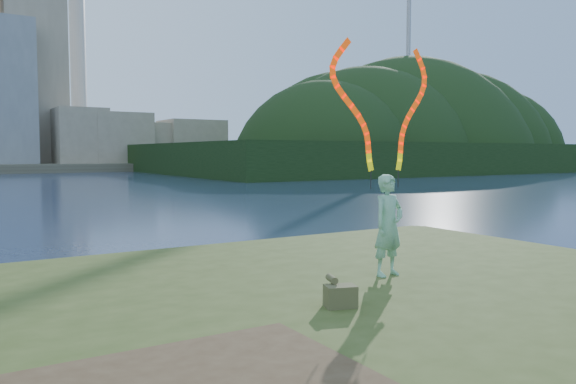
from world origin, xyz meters
TOP-DOWN VIEW (x-y plane):
  - ground at (0.00, 0.00)m, footprint 320.00×320.00m
  - grassy_knoll at (0.00, -2.30)m, footprint 20.00×18.00m
  - wooded_hill at (59.57, 59.96)m, footprint 78.00×50.00m
  - woman_with_ribbons at (2.22, -0.36)m, footprint 2.04×0.47m
  - canvas_bag at (0.44, -1.47)m, footprint 0.46×0.52m

SIDE VIEW (x-z plane):
  - ground at x=0.00m, z-range 0.00..0.00m
  - wooded_hill at x=59.57m, z-range -31.34..31.66m
  - grassy_knoll at x=0.00m, z-range -0.06..0.74m
  - canvas_bag at x=0.44m, z-range 0.77..1.14m
  - woman_with_ribbons at x=2.22m, z-range 0.20..4.22m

